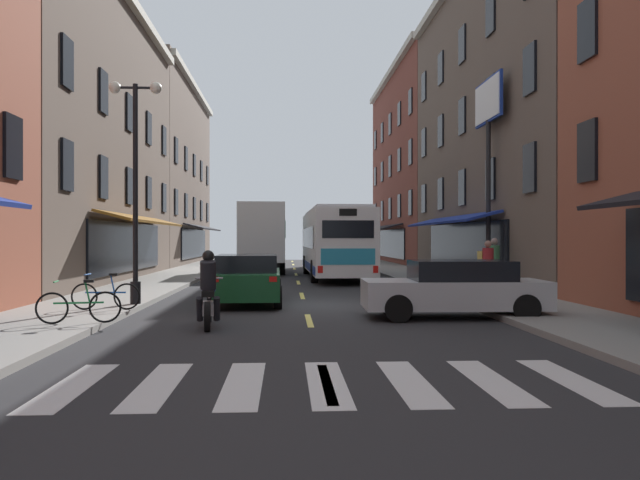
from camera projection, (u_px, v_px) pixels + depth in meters
name	position (u px, v px, depth m)	size (l,w,h in m)	color
ground_plane	(305.00, 307.00, 18.50)	(34.80, 80.00, 0.10)	#28282B
lane_centre_dashes	(305.00, 306.00, 18.25)	(0.14, 73.90, 0.01)	#DBCC4C
crosswalk_near	(327.00, 383.00, 8.51)	(7.10, 2.80, 0.01)	silver
sidewalk_left	(96.00, 304.00, 18.18)	(3.00, 80.00, 0.14)	gray
sidewalk_right	(506.00, 302.00, 18.81)	(3.00, 80.00, 0.14)	gray
billboard_sign	(488.00, 127.00, 24.15)	(0.40, 2.98, 7.76)	black
transit_bus	(334.00, 242.00, 31.25)	(2.79, 11.85, 3.31)	white
box_truck	(262.00, 238.00, 35.51)	(2.63, 7.46, 3.77)	white
sedan_near	(455.00, 288.00, 15.54)	(4.39, 2.06, 1.38)	silver
sedan_mid	(248.00, 279.00, 18.83)	(2.04, 4.46, 1.44)	#144723
motorcycle_rider	(208.00, 294.00, 13.90)	(0.63, 2.07, 1.66)	black
bicycle_near	(106.00, 295.00, 16.01)	(1.71, 0.48, 0.91)	black
bicycle_mid	(79.00, 306.00, 13.42)	(1.70, 0.48, 0.91)	black
pedestrian_near	(487.00, 265.00, 21.14)	(0.51, 0.48, 1.71)	#66387F
pedestrian_mid	(494.00, 263.00, 22.41)	(0.36, 0.36, 1.79)	navy
street_lamp_twin	(135.00, 182.00, 17.50)	(1.42, 0.32, 6.03)	black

